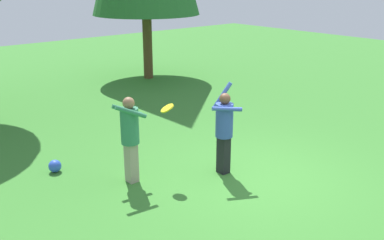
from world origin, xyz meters
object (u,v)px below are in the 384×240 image
Objects in this scene: person_catcher at (130,133)px; ball_blue at (55,166)px; person_thrower at (224,126)px; frisbee at (167,108)px.

person_catcher is 6.57× the size of ball_blue.
person_thrower is 7.12× the size of ball_blue.
frisbee is 2.63m from ball_blue.
person_thrower is at bearing -40.83° from ball_blue.
ball_blue is at bearing -8.76° from person_thrower.
person_thrower is 1.18m from frisbee.
person_catcher is at bearing -54.84° from ball_blue.
person_thrower is 3.49m from ball_blue.
person_catcher is at bearing 157.95° from frisbee.
frisbee is at bearing 0.00° from person_catcher.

